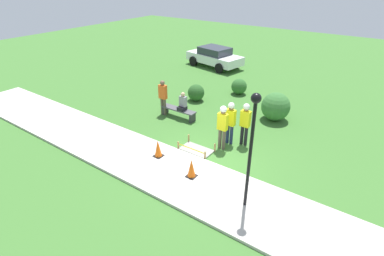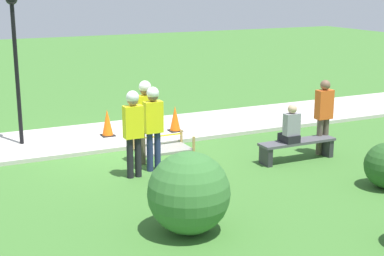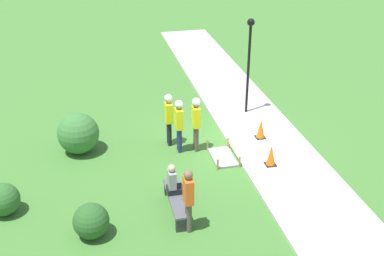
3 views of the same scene
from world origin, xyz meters
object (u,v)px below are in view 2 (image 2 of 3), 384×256
at_px(person_seated_on_bench, 291,127).
at_px(lamppost_near, 15,46).
at_px(bystander_in_orange_shirt, 324,112).
at_px(worker_trainee, 133,126).
at_px(worker_supervisor, 153,121).
at_px(worker_assistant, 146,114).
at_px(park_bench, 297,146).
at_px(traffic_cone_near_patch, 175,119).
at_px(traffic_cone_far_patch, 107,123).

bearing_deg(person_seated_on_bench, lamppost_near, -36.36).
bearing_deg(lamppost_near, bystander_in_orange_shirt, 149.77).
relative_size(worker_trainee, lamppost_near, 0.51).
height_order(worker_supervisor, worker_assistant, worker_assistant).
height_order(bystander_in_orange_shirt, lamppost_near, lamppost_near).
relative_size(park_bench, worker_assistant, 1.00).
xyz_separation_m(park_bench, person_seated_on_bench, (0.24, 0.05, 0.48)).
relative_size(traffic_cone_near_patch, worker_assistant, 0.36).
distance_m(traffic_cone_far_patch, lamppost_near, 3.01).
xyz_separation_m(park_bench, worker_trainee, (3.82, -0.50, 0.79)).
bearing_deg(traffic_cone_far_patch, worker_trainee, 82.29).
bearing_deg(worker_trainee, traffic_cone_far_patch, -97.71).
distance_m(traffic_cone_far_patch, worker_assistant, 2.47).
bearing_deg(traffic_cone_near_patch, lamppost_near, -7.43).
bearing_deg(worker_assistant, worker_trainee, 53.91).
relative_size(worker_supervisor, worker_assistant, 0.98).
bearing_deg(worker_trainee, worker_assistant, -126.09).
bearing_deg(lamppost_near, traffic_cone_far_patch, 174.65).
xyz_separation_m(traffic_cone_near_patch, bystander_in_orange_shirt, (-2.43, 3.21, 0.59)).
bearing_deg(bystander_in_orange_shirt, park_bench, 9.82).
bearing_deg(bystander_in_orange_shirt, traffic_cone_far_patch, -39.82).
bearing_deg(park_bench, traffic_cone_far_patch, -47.22).
height_order(traffic_cone_near_patch, lamppost_near, lamppost_near).
height_order(worker_supervisor, bystander_in_orange_shirt, worker_supervisor).
height_order(worker_supervisor, worker_trainee, worker_trainee).
xyz_separation_m(person_seated_on_bench, worker_assistant, (3.00, -1.35, 0.34)).
bearing_deg(person_seated_on_bench, worker_assistant, -24.32).
xyz_separation_m(park_bench, worker_supervisor, (3.28, -0.74, 0.79)).
bearing_deg(park_bench, person_seated_on_bench, 11.93).
bearing_deg(park_bench, lamppost_near, -34.82).
distance_m(park_bench, person_seated_on_bench, 0.54).
bearing_deg(worker_assistant, bystander_in_orange_shirt, 164.07).
relative_size(worker_assistant, worker_trainee, 1.02).
xyz_separation_m(traffic_cone_near_patch, traffic_cone_far_patch, (1.80, -0.31, 0.01)).
relative_size(traffic_cone_near_patch, park_bench, 0.36).
bearing_deg(worker_assistant, traffic_cone_far_patch, -86.12).
height_order(park_bench, person_seated_on_bench, person_seated_on_bench).
bearing_deg(lamppost_near, worker_supervisor, 126.16).
distance_m(traffic_cone_near_patch, worker_supervisor, 3.18).
bearing_deg(worker_supervisor, person_seated_on_bench, 165.42).
xyz_separation_m(traffic_cone_far_patch, worker_assistant, (-0.16, 2.36, 0.71)).
xyz_separation_m(traffic_cone_far_patch, worker_supervisor, (-0.12, 2.93, 0.68)).
height_order(traffic_cone_far_patch, park_bench, traffic_cone_far_patch).
xyz_separation_m(park_bench, worker_assistant, (3.23, -1.30, 0.82)).
relative_size(traffic_cone_near_patch, worker_trainee, 0.37).
xyz_separation_m(park_bench, lamppost_near, (5.56, -3.87, 2.19)).
height_order(traffic_cone_far_patch, bystander_in_orange_shirt, bystander_in_orange_shirt).
bearing_deg(traffic_cone_far_patch, worker_assistant, 93.88).
relative_size(traffic_cone_near_patch, bystander_in_orange_shirt, 0.38).
bearing_deg(park_bench, worker_assistant, -21.96).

